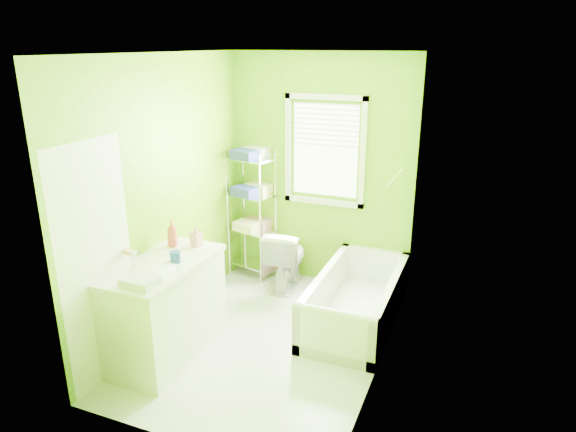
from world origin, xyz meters
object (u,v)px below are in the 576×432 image
at_px(vanity, 165,306).
at_px(wire_shelf_unit, 253,200).
at_px(bathtub, 356,307).
at_px(toilet, 286,258).

bearing_deg(vanity, wire_shelf_unit, 90.16).
relative_size(vanity, wire_shelf_unit, 0.76).
xyz_separation_m(bathtub, wire_shelf_unit, (-1.44, 0.65, 0.77)).
bearing_deg(bathtub, vanity, -141.06).
bearing_deg(wire_shelf_unit, bathtub, -24.35).
bearing_deg(wire_shelf_unit, vanity, -89.84).
xyz_separation_m(vanity, wire_shelf_unit, (-0.01, 1.81, 0.47)).
height_order(bathtub, vanity, vanity).
bearing_deg(toilet, vanity, 67.14).
distance_m(toilet, vanity, 1.72).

